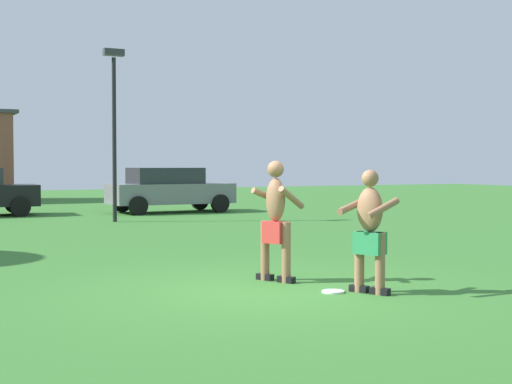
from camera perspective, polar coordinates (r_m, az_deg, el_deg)
name	(u,v)px	position (r m, az deg, el deg)	size (l,w,h in m)	color
ground_plane	(266,291)	(9.69, 0.76, -7.85)	(80.00, 80.00, 0.00)	#38752D
player_near	(276,218)	(10.38, 1.58, -2.06)	(0.75, 0.65, 1.74)	black
player_in_green	(370,229)	(9.51, 8.98, -2.88)	(0.75, 0.70, 1.62)	black
frisbee	(333,292)	(9.63, 6.13, -7.85)	(0.30, 0.30, 0.03)	white
car_gray_mid_lot	(169,189)	(25.56, -6.89, 0.23)	(4.33, 2.07, 1.58)	slate
lamp_post	(114,114)	(21.63, -11.18, 6.05)	(0.60, 0.24, 5.07)	black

